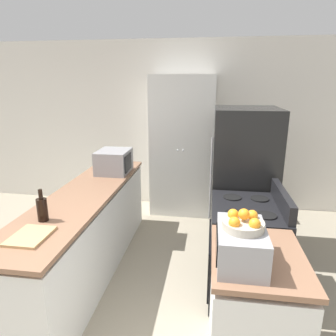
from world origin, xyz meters
TOP-DOWN VIEW (x-y plane):
  - wall_back at (0.00, 3.44)m, footprint 7.00×0.06m
  - counter_left at (-0.80, 1.40)m, footprint 0.60×2.59m
  - counter_right at (0.80, 0.48)m, footprint 0.60×0.77m
  - pantry_cabinet at (0.04, 3.13)m, footprint 0.93×0.55m
  - stove at (0.82, 1.28)m, footprint 0.66×0.79m
  - refrigerator at (0.85, 2.11)m, footprint 0.73×0.80m
  - microwave at (-0.71, 2.14)m, footprint 0.38×0.45m
  - wine_bottle at (-0.85, 0.75)m, footprint 0.08×0.08m
  - toaster_oven at (0.67, 0.38)m, footprint 0.29×0.44m
  - fruit_bowl at (0.67, 0.37)m, footprint 0.25×0.25m
  - cutting_board at (-0.80, 0.48)m, footprint 0.25×0.31m

SIDE VIEW (x-z plane):
  - counter_left at x=-0.80m, z-range -0.02..0.88m
  - counter_right at x=0.80m, z-range -0.02..0.88m
  - stove at x=0.82m, z-range -0.07..0.98m
  - refrigerator at x=0.85m, z-range 0.00..1.70m
  - cutting_board at x=-0.80m, z-range 0.89..0.91m
  - wine_bottle at x=-0.85m, z-range 0.86..1.13m
  - toaster_oven at x=0.67m, z-range 0.89..1.12m
  - microwave at x=-0.71m, z-range 0.89..1.17m
  - pantry_cabinet at x=0.04m, z-range 0.00..2.07m
  - fruit_bowl at x=0.67m, z-range 1.10..1.23m
  - wall_back at x=0.00m, z-range 0.00..2.60m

